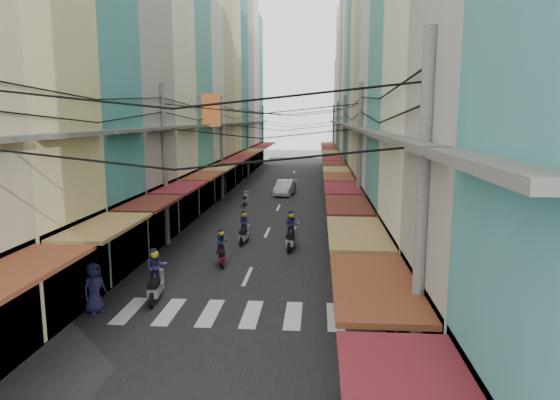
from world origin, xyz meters
The scene contains 15 objects.
ground centered at (0.00, 0.00, 0.00)m, with size 160.00×160.00×0.00m, color slate.
road centered at (0.00, 20.00, 0.01)m, with size 10.00×80.00×0.02m, color black.
sidewalk_left centered at (-6.50, 20.00, 0.03)m, with size 3.00×80.00×0.06m, color gray.
sidewalk_right centered at (6.50, 20.00, 0.03)m, with size 3.00×80.00×0.06m, color gray.
crosswalk centered at (0.00, -6.00, 0.03)m, with size 7.55×2.40×0.01m.
building_row_left centered at (-7.92, 16.56, 9.78)m, with size 7.80×67.67×23.70m.
building_row_right centered at (7.92, 16.45, 9.41)m, with size 7.80×68.98×22.59m.
utility_poles centered at (0.00, 15.01, 6.59)m, with size 10.20×66.13×8.20m.
white_car centered at (0.06, 20.13, 0.00)m, with size 4.50×1.76×1.59m, color silver.
bicycle centered at (7.22, 3.00, 0.00)m, with size 0.56×1.49×1.03m, color black.
moving_scooters centered at (-0.41, 3.95, 0.54)m, with size 7.13×28.66×1.95m.
parked_scooters centered at (3.44, -4.03, 0.45)m, with size 12.64×12.12×0.93m.
pedestrians centered at (-4.32, 0.65, 1.03)m, with size 11.10×23.36×2.21m.
market_umbrella centered at (7.16, -5.59, 2.28)m, with size 2.45×2.45×2.58m.
traffic_sign centered at (5.92, -2.28, 2.08)m, with size 0.10×0.63×2.87m.
Camera 1 is at (2.87, -21.72, 6.53)m, focal length 32.00 mm.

